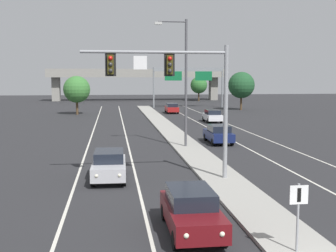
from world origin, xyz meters
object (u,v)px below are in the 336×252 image
car_oncoming_silver (109,165)px  tree_far_right_b (199,85)px  median_sign_post (298,208)px  tree_far_left_a (77,89)px  car_oncoming_darkred (191,210)px  car_receding_navy (218,134)px  tree_far_right_a (241,85)px  overhead_signal_mast (180,83)px  highway_sign_gantry (188,75)px  street_lamp_median (183,75)px  car_receding_white (212,116)px  car_receding_red (172,108)px

car_oncoming_silver → tree_far_right_b: tree_far_right_b is taller
median_sign_post → tree_far_left_a: bearing=101.5°
car_oncoming_darkred → car_receding_navy: size_ratio=1.00×
tree_far_right_a → tree_far_right_b: bearing=93.0°
median_sign_post → tree_far_right_b: size_ratio=0.38×
car_oncoming_silver → car_receding_navy: 15.23m
median_sign_post → overhead_signal_mast: bearing=102.0°
car_oncoming_silver → highway_sign_gantry: bearing=75.5°
overhead_signal_mast → highway_sign_gantry: bearing=79.4°
median_sign_post → car_oncoming_darkred: size_ratio=0.49×
car_oncoming_silver → tree_far_left_a: 43.20m
tree_far_right_b → overhead_signal_mast: bearing=-102.2°
tree_far_right_a → car_receding_navy: bearing=-109.9°
car_receding_navy → highway_sign_gantry: size_ratio=0.34×
tree_far_right_b → tree_far_right_a: tree_far_right_a is taller
street_lamp_median → tree_far_left_a: bearing=108.4°
tree_far_right_a → overhead_signal_mast: bearing=-110.6°
median_sign_post → car_receding_white: 40.93m
car_oncoming_silver → car_receding_navy: size_ratio=1.00×
car_oncoming_darkred → car_receding_red: bearing=82.8°
median_sign_post → highway_sign_gantry: bearing=82.8°
car_oncoming_darkred → car_receding_navy: 21.64m
car_receding_red → highway_sign_gantry: size_ratio=0.34×
tree_far_left_a → car_receding_navy: bearing=-65.0°
tree_far_right_b → car_receding_navy: bearing=-100.1°
median_sign_post → tree_far_right_b: tree_far_right_b is taller
car_receding_white → car_receding_navy: bearing=-101.6°
tree_far_left_a → car_oncoming_darkred: bearing=-81.0°
median_sign_post → street_lamp_median: size_ratio=0.22×
tree_far_right_a → highway_sign_gantry: bearing=138.4°
median_sign_post → car_oncoming_silver: 12.70m
median_sign_post → street_lamp_median: (-0.13, 21.23, 4.21)m
car_receding_white → tree_far_left_a: tree_far_left_a is taller
tree_far_left_a → tree_far_right_a: bearing=11.8°
car_oncoming_silver → overhead_signal_mast: bearing=-15.5°
median_sign_post → car_receding_white: bearing=80.4°
street_lamp_median → car_oncoming_darkred: street_lamp_median is taller
tree_far_left_a → highway_sign_gantry: bearing=33.5°
car_receding_red → tree_far_right_b: bearing=71.7°
overhead_signal_mast → tree_far_right_a: size_ratio=1.18×
car_receding_red → car_receding_navy: bearing=-90.6°
overhead_signal_mast → car_receding_navy: size_ratio=1.74×
tree_far_right_b → tree_far_right_a: 29.24m
car_receding_white → overhead_signal_mast: bearing=-106.5°
street_lamp_median → highway_sign_gantry: (8.58, 45.63, 0.37)m
car_receding_red → tree_far_right_a: (12.86, 5.08, 3.48)m
street_lamp_median → highway_sign_gantry: 46.43m
overhead_signal_mast → median_sign_post: overhead_signal_mast is taller
street_lamp_median → tree_far_right_b: (15.08, 67.68, -2.01)m
tree_far_right_a → car_receding_white: bearing=-116.6°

